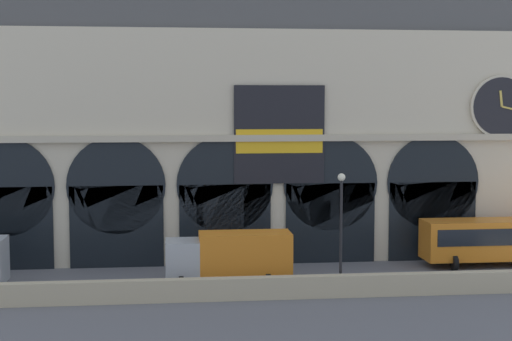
{
  "coord_description": "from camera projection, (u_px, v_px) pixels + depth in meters",
  "views": [
    {
      "loc": [
        -3.48,
        -45.44,
        10.92
      ],
      "look_at": [
        2.09,
        5.0,
        6.35
      ],
      "focal_mm": 53.45,
      "sensor_mm": 36.0,
      "label": 1
    }
  ],
  "objects": [
    {
      "name": "box_truck_center",
      "position": [
        230.0,
        256.0,
        45.66
      ],
      "size": [
        7.5,
        2.91,
        3.12
      ],
      "color": "#ADB2B7",
      "rests_on": "ground"
    },
    {
      "name": "street_lamp_quayside",
      "position": [
        341.0,
        217.0,
        43.22
      ],
      "size": [
        0.44,
        0.44,
        6.9
      ],
      "color": "black",
      "rests_on": "ground"
    },
    {
      "name": "station_building",
      "position": [
        222.0,
        116.0,
        53.31
      ],
      "size": [
        44.42,
        6.24,
        20.45
      ],
      "color": "beige",
      "rests_on": "ground"
    },
    {
      "name": "ground_plane",
      "position": [
        231.0,
        282.0,
        46.35
      ],
      "size": [
        200.0,
        200.0,
        0.0
      ],
      "primitive_type": "plane",
      "color": "slate"
    },
    {
      "name": "quay_parapet_wall",
      "position": [
        237.0,
        289.0,
        42.11
      ],
      "size": [
        90.0,
        0.7,
        1.24
      ],
      "primitive_type": "cube",
      "color": "#BCAD8C",
      "rests_on": "ground"
    },
    {
      "name": "bus_east",
      "position": [
        504.0,
        239.0,
        50.87
      ],
      "size": [
        11.0,
        3.25,
        3.1
      ],
      "color": "orange",
      "rests_on": "ground"
    }
  ]
}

